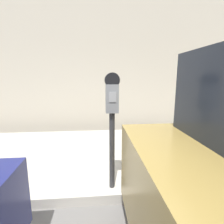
{
  "coord_description": "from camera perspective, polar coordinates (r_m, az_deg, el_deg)",
  "views": [
    {
      "loc": [
        -0.01,
        -1.16,
        1.61
      ],
      "look_at": [
        0.19,
        0.98,
        1.18
      ],
      "focal_mm": 28.0,
      "sensor_mm": 36.0,
      "label": 1
    }
  ],
  "objects": [
    {
      "name": "building_facade",
      "position": [
        5.52,
        -5.46,
        25.38
      ],
      "size": [
        24.0,
        0.3,
        5.94
      ],
      "color": "beige",
      "rests_on": "ground_plane"
    },
    {
      "name": "parking_meter",
      "position": [
        2.19,
        0.0,
        0.21
      ],
      "size": [
        0.18,
        0.16,
        1.53
      ],
      "color": "#2D2D30",
      "rests_on": "sidewalk"
    },
    {
      "name": "sidewalk",
      "position": [
        3.69,
        -4.71,
        -13.47
      ],
      "size": [
        24.0,
        2.8,
        0.14
      ],
      "color": "#BCB7AD",
      "rests_on": "ground_plane"
    }
  ]
}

